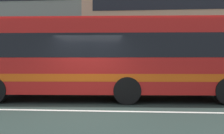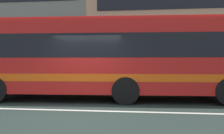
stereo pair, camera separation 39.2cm
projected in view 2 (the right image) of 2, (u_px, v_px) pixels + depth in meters
name	position (u px, v px, depth m)	size (l,w,h in m)	color
ground_plane	(79.00, 111.00, 7.02)	(160.00, 160.00, 0.00)	#23312C
lane_centre_line	(79.00, 110.00, 7.02)	(60.00, 0.16, 0.01)	silver
hedge_row_far	(150.00, 83.00, 12.71)	(12.02, 1.10, 0.72)	#284318
apartment_block_left	(16.00, 14.00, 24.55)	(18.22, 10.70, 13.92)	gray
apartment_block_right	(210.00, 18.00, 22.27)	(22.94, 10.70, 11.96)	tan
transit_bus	(110.00, 56.00, 9.24)	(10.64, 3.09, 3.23)	red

